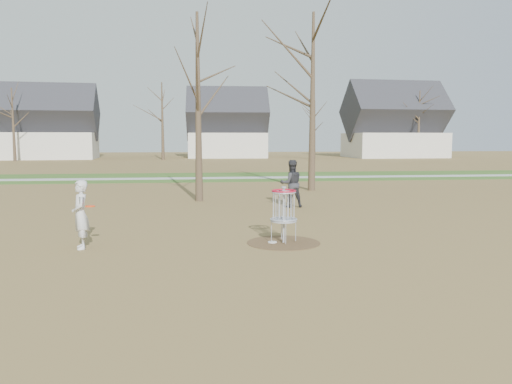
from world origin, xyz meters
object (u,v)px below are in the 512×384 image
disc_grounded (272,242)px  disc_golf_basket (284,206)px  player_standing (81,215)px  player_throwing (291,184)px

disc_grounded → disc_golf_basket: bearing=-5.5°
player_standing → disc_grounded: bearing=74.2°
disc_grounded → disc_golf_basket: size_ratio=0.16×
player_throwing → player_standing: bearing=40.7°
player_throwing → disc_grounded: size_ratio=7.98×
player_standing → disc_golf_basket: 4.77m
disc_golf_basket → player_standing: bearing=-179.2°
player_standing → disc_grounded: player_standing is taller
player_standing → disc_golf_basket: (4.77, 0.07, 0.12)m
player_throwing → disc_grounded: (-1.65, -6.20, -0.86)m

